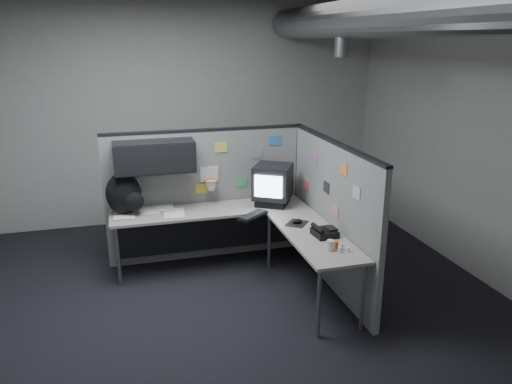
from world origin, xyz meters
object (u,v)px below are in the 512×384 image
object	(u,v)px
keyboard	(253,216)
phone	(324,232)
desk	(236,225)
backpack	(125,194)
monitor	(273,184)

from	to	relation	value
keyboard	phone	bearing A→B (deg)	-47.51
desk	backpack	bearing A→B (deg)	162.65
backpack	phone	bearing A→B (deg)	-54.04
desk	keyboard	xyz separation A→B (m)	(0.16, -0.11, 0.13)
phone	backpack	distance (m)	2.29
monitor	phone	xyz separation A→B (m)	(0.20, -1.12, -0.21)
monitor	phone	size ratio (longest dim) A/B	2.25
monitor	phone	bearing A→B (deg)	-93.93
backpack	keyboard	bearing A→B (deg)	-41.27
keyboard	backpack	size ratio (longest dim) A/B	0.85
keyboard	backpack	distance (m)	1.47
keyboard	desk	bearing A→B (deg)	150.52
phone	backpack	size ratio (longest dim) A/B	0.53
phone	desk	bearing A→B (deg)	135.59
phone	backpack	world-z (taller)	backpack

